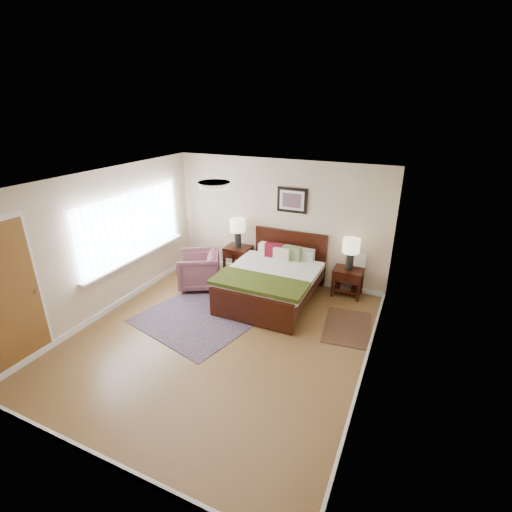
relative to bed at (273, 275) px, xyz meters
name	(u,v)px	position (x,y,z in m)	size (l,w,h in m)	color
floor	(221,337)	(-0.28, -1.52, -0.50)	(5.00, 5.00, 0.00)	brown
back_wall	(279,221)	(-0.28, 0.98, 0.75)	(4.50, 0.04, 2.50)	beige
front_wall	(80,368)	(-0.28, -4.02, 0.75)	(4.50, 0.04, 2.50)	beige
left_wall	(103,244)	(-2.53, -1.52, 0.75)	(0.04, 5.00, 2.50)	beige
right_wall	(374,297)	(1.97, -1.52, 0.75)	(0.04, 5.00, 2.50)	beige
ceiling	(214,182)	(-0.28, -1.52, 2.00)	(4.50, 5.00, 0.02)	white
window	(133,226)	(-2.48, -0.82, 0.88)	(0.11, 2.72, 1.32)	silver
door	(7,299)	(-2.51, -3.27, 0.57)	(0.06, 1.00, 2.18)	silver
ceil_fixture	(214,185)	(-0.28, -1.52, 1.97)	(0.44, 0.44, 0.08)	white
bed	(273,275)	(0.00, 0.00, 0.00)	(1.66, 2.00, 1.08)	#330E07
wall_art	(292,200)	(0.00, 0.95, 1.22)	(0.62, 0.05, 0.50)	black
nightstand_left	(238,252)	(-1.11, 0.73, 0.01)	(0.53, 0.48, 0.63)	#330E07
nightstand_right	(348,279)	(1.26, 0.74, -0.16)	(0.55, 0.42, 0.55)	#330E07
lamp_left	(238,228)	(-1.11, 0.75, 0.56)	(0.32, 0.32, 0.61)	black
lamp_right	(351,249)	(1.26, 0.75, 0.47)	(0.32, 0.32, 0.61)	black
armchair	(199,270)	(-1.55, -0.12, -0.13)	(0.79, 0.81, 0.74)	brown
rug_persian	(216,308)	(-0.81, -0.75, -0.49)	(1.85, 2.62, 0.01)	#0E0D44
rug_navy	(347,327)	(1.52, -0.38, -0.49)	(0.76, 1.13, 0.01)	black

